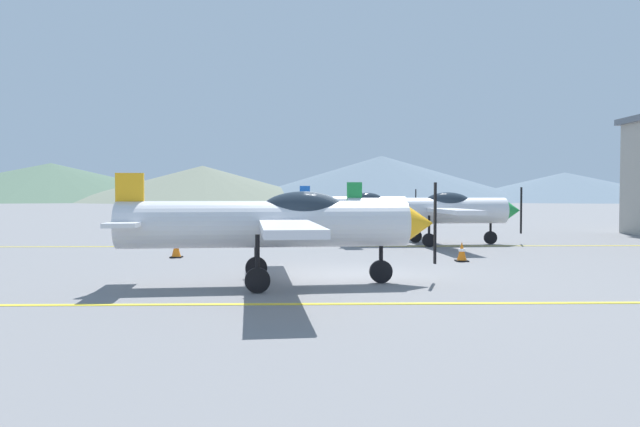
# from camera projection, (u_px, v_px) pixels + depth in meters

# --- Properties ---
(ground_plane) EXTENTS (400.00, 400.00, 0.00)m
(ground_plane) POSITION_uv_depth(u_px,v_px,m) (357.00, 277.00, 14.23)
(ground_plane) COLOR slate
(apron_line_near) EXTENTS (80.00, 0.16, 0.01)m
(apron_line_near) POSITION_uv_depth(u_px,v_px,m) (373.00, 304.00, 10.77)
(apron_line_near) COLOR yellow
(apron_line_near) RESTS_ON ground_plane
(apron_line_far) EXTENTS (80.00, 0.16, 0.01)m
(apron_line_far) POSITION_uv_depth(u_px,v_px,m) (339.00, 246.00, 22.53)
(apron_line_far) COLOR yellow
(apron_line_far) RESTS_ON ground_plane
(airplane_near) EXTENTS (7.16, 8.22, 2.46)m
(airplane_near) POSITION_uv_depth(u_px,v_px,m) (278.00, 222.00, 12.97)
(airplane_near) COLOR silver
(airplane_near) RESTS_ON ground_plane
(airplane_mid) EXTENTS (7.14, 8.21, 2.46)m
(airplane_mid) POSITION_uv_depth(u_px,v_px,m) (434.00, 210.00, 23.22)
(airplane_mid) COLOR silver
(airplane_mid) RESTS_ON ground_plane
(airplane_far) EXTENTS (7.18, 8.22, 2.46)m
(airplane_far) POSITION_uv_depth(u_px,v_px,m) (358.00, 204.00, 34.50)
(airplane_far) COLOR silver
(airplane_far) RESTS_ON ground_plane
(traffic_cone_front) EXTENTS (0.36, 0.36, 0.59)m
(traffic_cone_front) POSITION_uv_depth(u_px,v_px,m) (462.00, 252.00, 17.50)
(traffic_cone_front) COLOR black
(traffic_cone_front) RESTS_ON ground_plane
(traffic_cone_side) EXTENTS (0.36, 0.36, 0.59)m
(traffic_cone_side) POSITION_uv_depth(u_px,v_px,m) (176.00, 249.00, 18.54)
(traffic_cone_side) COLOR black
(traffic_cone_side) RESTS_ON ground_plane
(hill_left) EXTENTS (88.69, 88.69, 10.33)m
(hill_left) POSITION_uv_depth(u_px,v_px,m) (51.00, 182.00, 160.88)
(hill_left) COLOR #4C6651
(hill_left) RESTS_ON ground_plane
(hill_centerleft) EXTENTS (65.12, 65.12, 8.90)m
(hill_centerleft) POSITION_uv_depth(u_px,v_px,m) (203.00, 184.00, 146.15)
(hill_centerleft) COLOR slate
(hill_centerleft) RESTS_ON ground_plane
(hill_centerright) EXTENTS (80.10, 80.10, 11.88)m
(hill_centerright) POSITION_uv_depth(u_px,v_px,m) (381.00, 179.00, 154.90)
(hill_centerright) COLOR slate
(hill_centerright) RESTS_ON ground_plane
(hill_right) EXTENTS (62.38, 62.38, 7.31)m
(hill_right) POSITION_uv_depth(u_px,v_px,m) (565.00, 187.00, 148.24)
(hill_right) COLOR slate
(hill_right) RESTS_ON ground_plane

